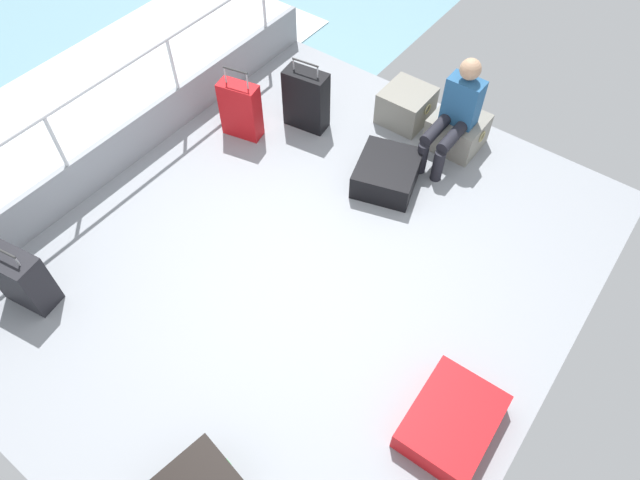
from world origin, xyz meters
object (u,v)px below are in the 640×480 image
passenger_seated (455,112)px  suitcase_3 (452,421)px  suitcase_1 (241,110)px  cargo_crate_0 (406,105)px  suitcase_4 (387,173)px  suitcase_0 (22,279)px  cargo_crate_1 (457,131)px  suitcase_5 (306,100)px

passenger_seated → suitcase_3: 2.89m
suitcase_1 → suitcase_3: (3.28, -1.48, -0.20)m
cargo_crate_0 → suitcase_4: 0.99m
suitcase_0 → suitcase_1: bearing=88.9°
cargo_crate_0 → suitcase_3: size_ratio=0.68×
cargo_crate_1 → suitcase_1: 2.22m
suitcase_1 → suitcase_3: 3.60m
cargo_crate_1 → suitcase_3: bearing=-62.2°
suitcase_3 → suitcase_5: 3.47m
cargo_crate_0 → suitcase_0: 4.01m
passenger_seated → suitcase_4: (-0.27, -0.72, -0.41)m
suitcase_0 → suitcase_5: suitcase_5 is taller
cargo_crate_0 → suitcase_1: suitcase_1 is taller
suitcase_0 → suitcase_3: suitcase_0 is taller
suitcase_1 → suitcase_5: bearing=48.7°
suitcase_5 → passenger_seated: bearing=19.1°
suitcase_4 → suitcase_1: bearing=-169.8°
cargo_crate_0 → passenger_seated: bearing=-18.2°
suitcase_1 → suitcase_5: size_ratio=1.02×
cargo_crate_0 → passenger_seated: size_ratio=0.49×
suitcase_0 → suitcase_5: size_ratio=0.85×
cargo_crate_1 → suitcase_1: suitcase_1 is taller
passenger_seated → suitcase_0: (-1.92, -3.59, -0.26)m
cargo_crate_0 → suitcase_4: cargo_crate_0 is taller
suitcase_0 → cargo_crate_1: bearing=63.0°
suitcase_0 → suitcase_5: (0.50, 3.10, 0.05)m
suitcase_0 → cargo_crate_0: bearing=71.1°
suitcase_0 → suitcase_4: 3.32m
passenger_seated → suitcase_0: bearing=-118.2°
suitcase_1 → suitcase_4: size_ratio=1.03×
suitcase_0 → suitcase_4: suitcase_0 is taller
suitcase_5 → cargo_crate_1: bearing=25.2°
suitcase_1 → suitcase_3: suitcase_1 is taller
passenger_seated → suitcase_5: bearing=-160.9°
cargo_crate_0 → cargo_crate_1: cargo_crate_0 is taller
suitcase_1 → suitcase_4: 1.64m
passenger_seated → suitcase_3: size_ratio=1.39×
suitcase_0 → suitcase_1: (0.05, 2.59, 0.03)m
cargo_crate_1 → suitcase_3: 3.01m
suitcase_1 → suitcase_0: bearing=-91.1°
suitcase_1 → suitcase_4: suitcase_1 is taller
cargo_crate_0 → suitcase_1: 1.74m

